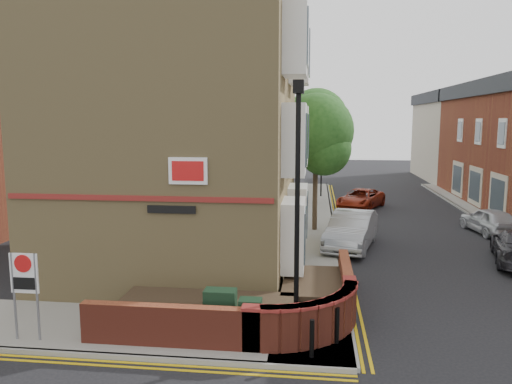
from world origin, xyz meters
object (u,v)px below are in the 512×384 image
(zone_sign, at_px, (25,280))
(lamppost, at_px, (297,212))
(utility_cabinet_large, at_px, (220,313))
(silver_car_near, at_px, (351,230))

(zone_sign, bearing_deg, lamppost, 6.07)
(utility_cabinet_large, height_order, silver_car_near, silver_car_near)
(zone_sign, relative_size, silver_car_near, 0.46)
(utility_cabinet_large, xyz_separation_m, silver_car_near, (3.90, 9.72, 0.07))
(lamppost, height_order, zone_sign, lamppost)
(lamppost, relative_size, silver_car_near, 1.32)
(zone_sign, height_order, silver_car_near, zone_sign)
(utility_cabinet_large, distance_m, silver_car_near, 10.47)
(silver_car_near, bearing_deg, utility_cabinet_large, -98.16)
(lamppost, bearing_deg, silver_car_near, 78.49)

